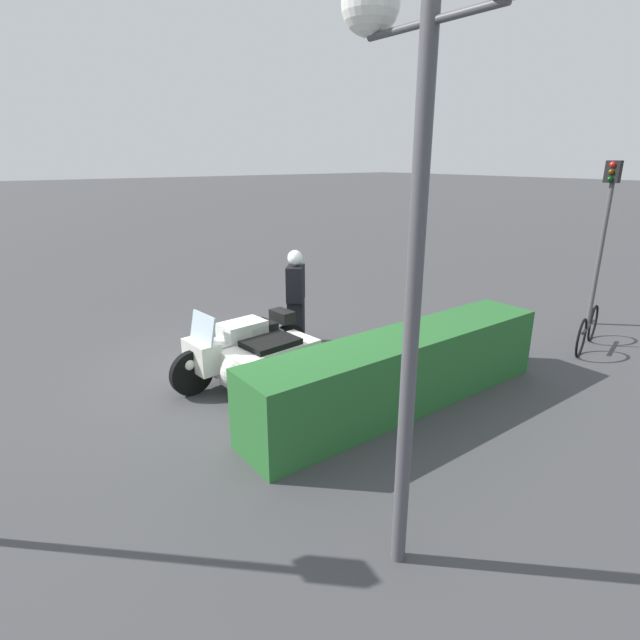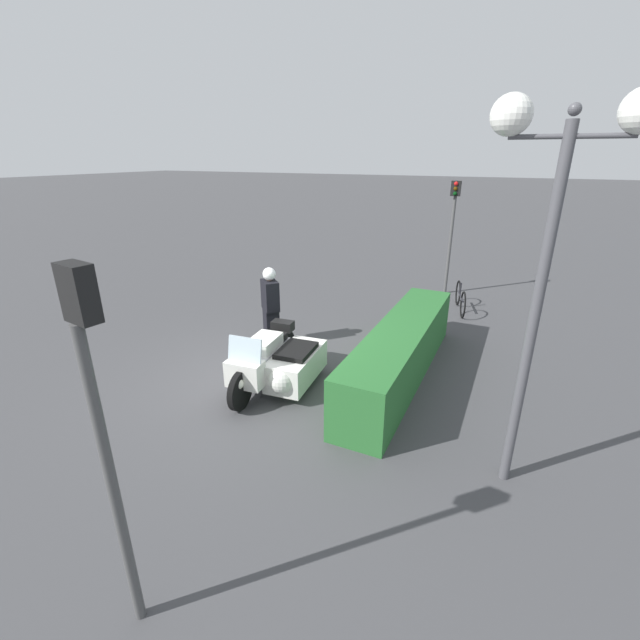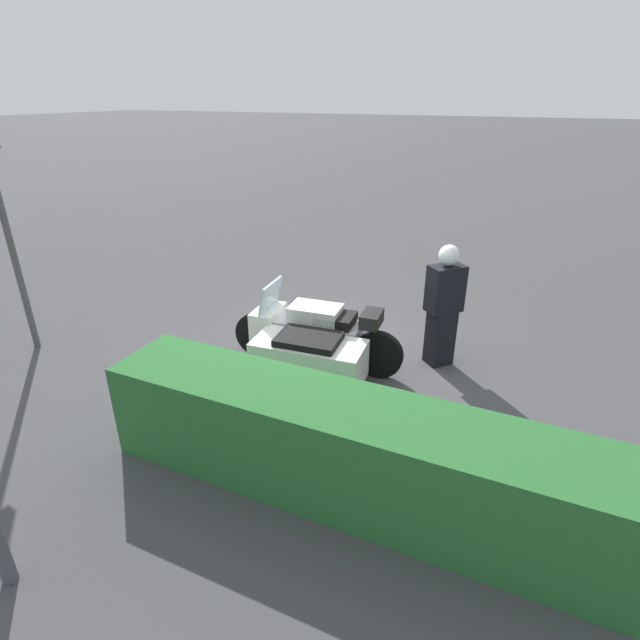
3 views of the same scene
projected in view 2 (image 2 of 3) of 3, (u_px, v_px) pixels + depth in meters
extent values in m
plane|color=#424244|center=(259.00, 377.00, 7.94)|extent=(160.00, 160.00, 0.00)
cylinder|color=black|center=(240.00, 391.00, 6.85)|extent=(0.67, 0.16, 0.66)
cylinder|color=black|center=(286.00, 347.00, 8.39)|extent=(0.67, 0.16, 0.66)
cylinder|color=black|center=(298.00, 371.00, 7.62)|extent=(0.52, 0.15, 0.51)
cube|color=#B7B7BC|center=(265.00, 360.00, 7.58)|extent=(1.27, 0.56, 0.45)
cube|color=silver|center=(264.00, 344.00, 7.46)|extent=(0.71, 0.49, 0.24)
cube|color=black|center=(271.00, 339.00, 7.71)|extent=(0.53, 0.47, 0.12)
cube|color=silver|center=(245.00, 374.00, 6.93)|extent=(0.37, 0.63, 0.44)
cube|color=silver|center=(245.00, 349.00, 6.82)|extent=(0.17, 0.59, 0.40)
sphere|color=white|center=(238.00, 384.00, 6.76)|extent=(0.18, 0.18, 0.18)
cube|color=silver|center=(297.00, 365.00, 7.51)|extent=(1.45, 0.77, 0.50)
sphere|color=silver|center=(282.00, 380.00, 6.99)|extent=(0.48, 0.47, 0.48)
cube|color=black|center=(296.00, 350.00, 7.41)|extent=(0.82, 0.62, 0.09)
cube|color=black|center=(283.00, 326.00, 8.11)|extent=(0.28, 0.43, 0.18)
cube|color=black|center=(272.00, 327.00, 9.20)|extent=(0.43, 0.43, 0.80)
cube|color=black|center=(270.00, 295.00, 8.94)|extent=(0.52, 0.53, 0.63)
sphere|color=tan|center=(269.00, 276.00, 8.79)|extent=(0.22, 0.22, 0.22)
sphere|color=white|center=(269.00, 274.00, 8.78)|extent=(0.27, 0.27, 0.27)
cube|color=#28662D|center=(401.00, 352.00, 7.81)|extent=(4.77, 0.87, 1.01)
cylinder|color=#4C4C51|center=(533.00, 326.00, 4.73)|extent=(0.12, 0.12, 4.18)
cylinder|color=#4C4C51|center=(570.00, 136.00, 4.03)|extent=(0.05, 1.08, 0.05)
sphere|color=white|center=(511.00, 115.00, 4.17)|extent=(0.40, 0.40, 0.40)
sphere|color=#4C4C51|center=(575.00, 109.00, 3.95)|extent=(0.12, 0.12, 0.12)
cylinder|color=#4C4C4C|center=(114.00, 492.00, 3.34)|extent=(0.09, 0.09, 2.82)
cube|color=black|center=(79.00, 293.00, 2.79)|extent=(0.18, 0.28, 0.40)
sphere|color=#410707|center=(85.00, 271.00, 2.80)|extent=(0.11, 0.11, 0.11)
sphere|color=orange|center=(89.00, 290.00, 2.85)|extent=(0.11, 0.11, 0.11)
sphere|color=#07350F|center=(93.00, 309.00, 2.89)|extent=(0.11, 0.11, 0.11)
cylinder|color=#4C4C4C|center=(450.00, 246.00, 12.27)|extent=(0.09, 0.09, 2.80)
cube|color=black|center=(456.00, 188.00, 11.64)|extent=(0.15, 0.26, 0.40)
sphere|color=red|center=(456.00, 184.00, 11.53)|extent=(0.11, 0.11, 0.11)
sphere|color=#462D06|center=(456.00, 189.00, 11.58)|extent=(0.11, 0.11, 0.11)
sphere|color=#07350F|center=(455.00, 194.00, 11.63)|extent=(0.11, 0.11, 0.11)
torus|color=black|center=(463.00, 305.00, 10.77)|extent=(0.68, 0.22, 0.69)
torus|color=black|center=(458.00, 293.00, 11.69)|extent=(0.68, 0.22, 0.69)
cylinder|color=black|center=(461.00, 296.00, 11.20)|extent=(0.89, 0.29, 0.05)
cylinder|color=black|center=(461.00, 289.00, 11.28)|extent=(0.04, 0.04, 0.33)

